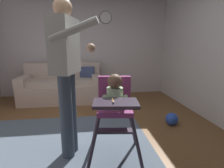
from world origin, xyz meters
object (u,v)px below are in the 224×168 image
object	(u,v)px
high_chair	(115,101)
adult_standing	(67,72)
couch	(63,86)
wall_clock	(106,17)
toy_ball	(172,119)

from	to	relation	value
high_chair	adult_standing	distance (m)	0.60
high_chair	adult_standing	bearing A→B (deg)	-99.15
couch	adult_standing	world-z (taller)	adult_standing
high_chair	wall_clock	size ratio (longest dim) A/B	3.12
high_chair	toy_ball	size ratio (longest dim) A/B	4.82
couch	wall_clock	bearing A→B (deg)	114.17
adult_standing	wall_clock	size ratio (longest dim) A/B	5.52
toy_ball	high_chair	bearing A→B (deg)	-145.56
toy_ball	adult_standing	bearing A→B (deg)	-159.78
couch	toy_ball	distance (m)	2.51
couch	high_chair	xyz separation A→B (m)	(0.88, -2.32, 0.33)
adult_standing	wall_clock	xyz separation A→B (m)	(0.68, 2.65, 0.99)
wall_clock	adult_standing	bearing A→B (deg)	-104.37
couch	wall_clock	distance (m)	2.00
toy_ball	couch	bearing A→B (deg)	139.81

